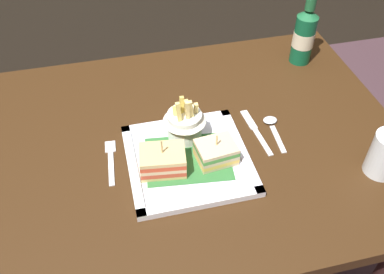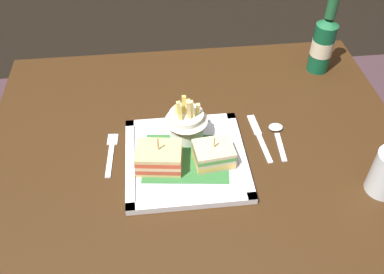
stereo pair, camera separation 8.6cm
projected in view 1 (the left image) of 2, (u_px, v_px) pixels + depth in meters
The scene contains 9 objects.
dining_table at pixel (195, 175), 1.11m from camera, with size 1.00×0.77×0.75m.
square_plate at pixel (188, 160), 0.95m from camera, with size 0.27×0.27×0.02m.
sandwich_half_left at pixel (163, 161), 0.91m from camera, with size 0.11×0.08×0.09m.
sandwich_half_right at pixel (216, 152), 0.93m from camera, with size 0.09×0.08×0.07m.
fries_cup at pixel (185, 121), 0.96m from camera, with size 0.10×0.10×0.12m.
beer_bottle at pixel (305, 33), 1.18m from camera, with size 0.06×0.06×0.25m.
fork at pixel (111, 159), 0.96m from camera, with size 0.03×0.14×0.00m.
knife at pixel (255, 130), 1.03m from camera, with size 0.03×0.16×0.00m.
spoon at pixel (272, 125), 1.03m from camera, with size 0.04×0.12×0.01m.
Camera 1 is at (-0.18, -0.70, 1.45)m, focal length 39.39 mm.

